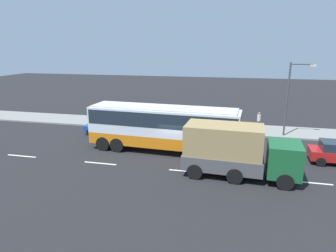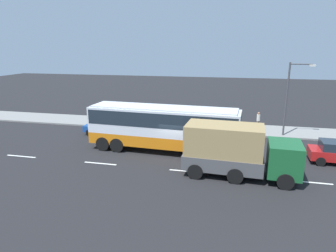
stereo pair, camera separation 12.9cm
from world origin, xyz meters
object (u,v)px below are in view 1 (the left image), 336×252
(pedestrian_near_curb, at_px, (259,120))
(pedestrian_at_crossing, at_px, (180,118))
(car_blue_saloon, at_px, (109,126))
(coach_bus, at_px, (163,124))
(cargo_truck, at_px, (236,150))
(street_lamp, at_px, (291,94))

(pedestrian_near_curb, bearing_deg, pedestrian_at_crossing, -130.60)
(car_blue_saloon, distance_m, pedestrian_near_curb, 14.34)
(coach_bus, height_order, car_blue_saloon, coach_bus)
(cargo_truck, xyz_separation_m, pedestrian_at_crossing, (-5.53, 10.13, -0.65))
(car_blue_saloon, distance_m, street_lamp, 16.58)
(cargo_truck, xyz_separation_m, car_blue_saloon, (-11.59, 6.74, -0.93))
(car_blue_saloon, bearing_deg, street_lamp, 10.51)
(cargo_truck, xyz_separation_m, street_lamp, (4.44, 9.56, 2.24))
(cargo_truck, height_order, pedestrian_near_curb, cargo_truck)
(pedestrian_near_curb, xyz_separation_m, street_lamp, (2.36, -1.50, 2.81))
(coach_bus, bearing_deg, pedestrian_at_crossing, 93.07)
(cargo_truck, distance_m, car_blue_saloon, 13.44)
(pedestrian_at_crossing, relative_size, street_lamp, 0.24)
(pedestrian_near_curb, distance_m, pedestrian_at_crossing, 7.66)
(pedestrian_at_crossing, bearing_deg, cargo_truck, 161.73)
(pedestrian_near_curb, bearing_deg, car_blue_saloon, -120.01)
(pedestrian_at_crossing, height_order, street_lamp, street_lamp)
(car_blue_saloon, height_order, pedestrian_at_crossing, pedestrian_at_crossing)
(coach_bus, height_order, cargo_truck, coach_bus)
(cargo_truck, xyz_separation_m, pedestrian_near_curb, (2.07, 11.06, -0.57))
(street_lamp, bearing_deg, pedestrian_near_curb, 147.53)
(cargo_truck, relative_size, pedestrian_at_crossing, 4.50)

